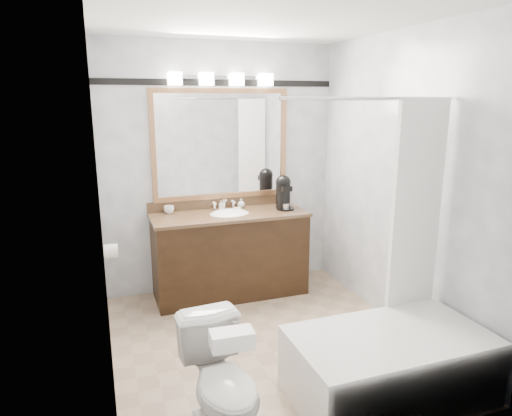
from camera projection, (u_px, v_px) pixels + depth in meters
The scene contains 14 objects.
room at pixel (266, 193), 3.46m from camera, with size 2.42×2.62×2.52m.
vanity at pixel (230, 252), 4.58m from camera, with size 1.53×0.58×0.97m.
mirror at pixel (221, 144), 4.58m from camera, with size 1.40×0.04×1.10m.
vanity_light_bar at pixel (221, 79), 4.38m from camera, with size 1.02×0.14×0.12m.
accent_stripe at pixel (220, 83), 4.45m from camera, with size 2.40×0.01×0.06m, color black.
bathtub at pixel (390, 355), 3.04m from camera, with size 1.30×0.75×1.96m.
tp_roll at pixel (111, 251), 3.83m from camera, with size 0.12×0.12×0.11m, color white.
toilet at pixel (223, 384), 2.63m from camera, with size 0.39×0.68×0.69m, color white.
tissue_box at pixel (232, 339), 2.36m from camera, with size 0.22×0.12×0.09m, color white.
coffee_maker at pixel (283, 191), 4.64m from camera, with size 0.18×0.23×0.35m.
cup_left at pixel (169, 210), 4.47m from camera, with size 0.10×0.10×0.08m, color white.
soap_bottle_a at pixel (221, 205), 4.63m from camera, with size 0.04×0.04×0.09m, color white.
soap_bottle_b at pixel (241, 203), 4.71m from camera, with size 0.07×0.07×0.10m, color white.
soap_bar at pixel (237, 209), 4.63m from camera, with size 0.07×0.04×0.02m, color beige.
Camera 1 is at (-1.20, -3.17, 1.95)m, focal length 32.00 mm.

